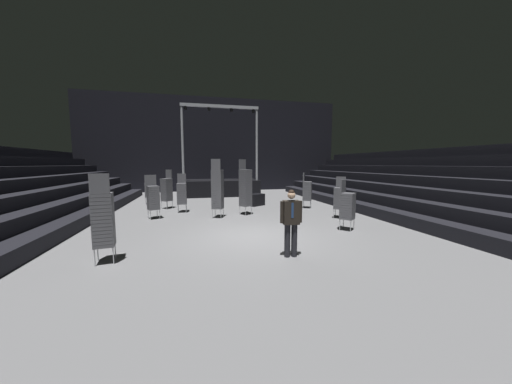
{
  "coord_description": "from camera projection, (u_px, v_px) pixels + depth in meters",
  "views": [
    {
      "loc": [
        -1.78,
        -8.14,
        2.35
      ],
      "look_at": [
        0.22,
        0.42,
        1.4
      ],
      "focal_mm": 18.27,
      "sensor_mm": 36.0,
      "label": 1
    }
  ],
  "objects": [
    {
      "name": "ground_plane",
      "position": [
        252.0,
        237.0,
        8.54
      ],
      "size": [
        22.0,
        30.0,
        0.1
      ],
      "primitive_type": "cube",
      "color": "slate"
    },
    {
      "name": "arena_end_wall",
      "position": [
        216.0,
        145.0,
        22.63
      ],
      "size": [
        22.0,
        0.3,
        8.0
      ],
      "primitive_type": "cube",
      "color": "black",
      "rests_on": "ground_plane"
    },
    {
      "name": "bleacher_bank_right",
      "position": [
        437.0,
        182.0,
        11.22
      ],
      "size": [
        5.25,
        24.0,
        3.15
      ],
      "rotation": [
        0.0,
        0.0,
        -1.57
      ],
      "color": "black",
      "rests_on": "ground_plane"
    },
    {
      "name": "stage_riser",
      "position": [
        220.0,
        186.0,
        19.51
      ],
      "size": [
        5.65,
        2.76,
        6.38
      ],
      "color": "black",
      "rests_on": "ground_plane"
    },
    {
      "name": "man_with_tie",
      "position": [
        291.0,
        219.0,
        6.53
      ],
      "size": [
        0.57,
        0.26,
        1.71
      ],
      "rotation": [
        0.0,
        0.0,
        3.06
      ],
      "color": "black",
      "rests_on": "ground_plane"
    },
    {
      "name": "chair_stack_front_left",
      "position": [
        340.0,
        197.0,
        11.28
      ],
      "size": [
        0.62,
        0.62,
        1.79
      ],
      "rotation": [
        0.0,
        0.0,
        2.45
      ],
      "color": "#B2B5BA",
      "rests_on": "ground_plane"
    },
    {
      "name": "chair_stack_front_right",
      "position": [
        245.0,
        187.0,
        12.01
      ],
      "size": [
        0.61,
        0.61,
        2.56
      ],
      "rotation": [
        0.0,
        0.0,
        3.74
      ],
      "color": "#B2B5BA",
      "rests_on": "ground_plane"
    },
    {
      "name": "chair_stack_mid_left",
      "position": [
        347.0,
        205.0,
        9.2
      ],
      "size": [
        0.62,
        0.62,
        1.79
      ],
      "rotation": [
        0.0,
        0.0,
        3.84
      ],
      "color": "#B2B5BA",
      "rests_on": "ground_plane"
    },
    {
      "name": "chair_stack_mid_right",
      "position": [
        149.0,
        189.0,
        15.31
      ],
      "size": [
        0.51,
        0.51,
        1.71
      ],
      "rotation": [
        0.0,
        0.0,
        0.18
      ],
      "color": "#B2B5BA",
      "rests_on": "ground_plane"
    },
    {
      "name": "chair_stack_mid_centre",
      "position": [
        218.0,
        189.0,
        11.31
      ],
      "size": [
        0.57,
        0.57,
        2.56
      ],
      "rotation": [
        0.0,
        0.0,
        5.89
      ],
      "color": "#B2B5BA",
      "rests_on": "ground_plane"
    },
    {
      "name": "chair_stack_rear_left",
      "position": [
        103.0,
        219.0,
        6.12
      ],
      "size": [
        0.5,
        0.5,
        2.14
      ],
      "rotation": [
        0.0,
        0.0,
        0.15
      ],
      "color": "#B2B5BA",
      "rests_on": "ground_plane"
    },
    {
      "name": "chair_stack_rear_right",
      "position": [
        153.0,
        197.0,
        11.12
      ],
      "size": [
        0.58,
        0.58,
        1.88
      ],
      "rotation": [
        0.0,
        0.0,
        3.55
      ],
      "color": "#B2B5BA",
      "rests_on": "ground_plane"
    },
    {
      "name": "chair_stack_rear_centre",
      "position": [
        167.0,
        189.0,
        13.68
      ],
      "size": [
        0.62,
        0.62,
        2.05
      ],
      "rotation": [
        0.0,
        0.0,
        2.42
      ],
      "color": "#B2B5BA",
      "rests_on": "ground_plane"
    },
    {
      "name": "chair_stack_aisle_left",
      "position": [
        307.0,
        190.0,
        13.87
      ],
      "size": [
        0.6,
        0.6,
        1.88
      ],
      "rotation": [
        0.0,
        0.0,
        4.2
      ],
      "color": "#B2B5BA",
      "rests_on": "ground_plane"
    },
    {
      "name": "chair_stack_aisle_right",
      "position": [
        182.0,
        193.0,
        12.65
      ],
      "size": [
        0.45,
        0.45,
        1.88
      ],
      "rotation": [
        0.0,
        0.0,
        3.12
      ],
      "color": "#B2B5BA",
      "rests_on": "ground_plane"
    },
    {
      "name": "equipment_road_case",
      "position": [
        256.0,
        200.0,
        14.73
      ],
      "size": [
        1.08,
        0.98,
        0.66
      ],
      "primitive_type": "cube",
      "rotation": [
        0.0,
        0.0,
        0.55
      ],
      "color": "black",
      "rests_on": "ground_plane"
    }
  ]
}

